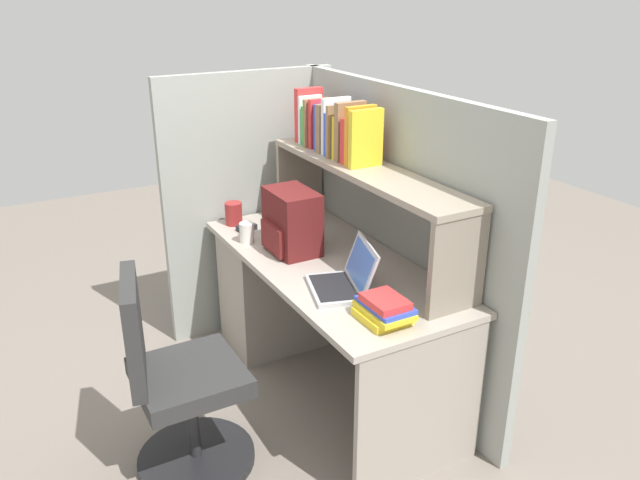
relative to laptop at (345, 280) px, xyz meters
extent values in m
plane|color=slate|center=(-0.31, 0.10, -0.78)|extent=(8.00, 8.00, 0.00)
cube|color=#AAA093|center=(-0.31, 0.10, -0.07)|extent=(1.60, 0.70, 0.03)
cube|color=#9D9388|center=(-0.86, 0.10, -0.43)|extent=(0.40, 0.64, 0.70)
cube|color=#9D9388|center=(0.47, 0.10, -0.43)|extent=(0.03, 0.64, 0.70)
cube|color=#939991|center=(-0.31, 0.48, -0.01)|extent=(1.84, 0.05, 1.55)
cube|color=#939991|center=(-1.16, 0.05, -0.01)|extent=(0.05, 1.06, 1.55)
cube|color=gray|center=(-1.01, 0.30, 0.16)|extent=(0.03, 0.28, 0.42)
cube|color=gray|center=(0.39, 0.30, 0.16)|extent=(0.03, 0.28, 0.42)
cube|color=gray|center=(-0.31, 0.30, 0.38)|extent=(1.44, 0.28, 0.03)
cube|color=red|center=(-0.91, 0.30, 0.54)|extent=(0.04, 0.15, 0.29)
cube|color=white|center=(-0.87, 0.29, 0.53)|extent=(0.02, 0.14, 0.26)
cube|color=green|center=(-0.82, 0.29, 0.50)|extent=(0.04, 0.13, 0.21)
cube|color=olive|center=(-0.78, 0.29, 0.53)|extent=(0.03, 0.16, 0.25)
cube|color=red|center=(-0.74, 0.29, 0.53)|extent=(0.03, 0.15, 0.26)
cube|color=blue|center=(-0.70, 0.30, 0.52)|extent=(0.04, 0.14, 0.24)
cube|color=olive|center=(-0.65, 0.29, 0.52)|extent=(0.04, 0.15, 0.25)
cube|color=white|center=(-0.61, 0.30, 0.54)|extent=(0.03, 0.16, 0.28)
cube|color=blue|center=(-0.56, 0.29, 0.51)|extent=(0.04, 0.14, 0.22)
cube|color=olive|center=(-0.53, 0.29, 0.53)|extent=(0.02, 0.17, 0.26)
cube|color=yellow|center=(-0.49, 0.29, 0.51)|extent=(0.03, 0.14, 0.21)
cube|color=olive|center=(-0.46, 0.29, 0.54)|extent=(0.04, 0.16, 0.29)
cube|color=red|center=(-0.40, 0.30, 0.51)|extent=(0.04, 0.16, 0.22)
cube|color=orange|center=(-0.36, 0.29, 0.54)|extent=(0.03, 0.16, 0.28)
cube|color=yellow|center=(-0.31, 0.29, 0.54)|extent=(0.03, 0.18, 0.28)
cube|color=#B7BABF|center=(-0.01, -0.04, -0.04)|extent=(0.36, 0.30, 0.02)
cube|color=black|center=(-0.01, -0.05, -0.03)|extent=(0.31, 0.24, 0.00)
cube|color=#B7BABF|center=(0.02, 0.07, 0.07)|extent=(0.32, 0.16, 0.19)
cube|color=#3F72CC|center=(0.02, 0.06, 0.07)|extent=(0.28, 0.13, 0.16)
cube|color=#591919|center=(-0.51, 0.00, 0.11)|extent=(0.30, 0.20, 0.32)
cube|color=maroon|center=(-0.51, -0.11, 0.04)|extent=(0.22, 0.04, 0.14)
cube|color=#262628|center=(-0.88, -0.10, -0.03)|extent=(0.08, 0.11, 0.03)
cylinder|color=white|center=(-0.73, -0.16, 0.00)|extent=(0.08, 0.08, 0.11)
cylinder|color=maroon|center=(-1.01, -0.13, 0.01)|extent=(0.10, 0.10, 0.13)
cube|color=yellow|center=(0.30, 0.00, -0.03)|extent=(0.19, 0.18, 0.03)
cube|color=yellow|center=(0.31, 0.00, 0.00)|extent=(0.24, 0.16, 0.02)
cube|color=blue|center=(0.31, 0.01, 0.02)|extent=(0.23, 0.16, 0.02)
cube|color=red|center=(0.32, 0.00, 0.04)|extent=(0.18, 0.14, 0.03)
cylinder|color=black|center=(-0.09, -0.71, -0.76)|extent=(0.52, 0.52, 0.04)
cylinder|color=#262628|center=(-0.09, -0.71, -0.54)|extent=(0.05, 0.05, 0.41)
cube|color=#2D2D2D|center=(-0.09, -0.71, -0.33)|extent=(0.44, 0.44, 0.08)
cube|color=#2D2D2D|center=(-0.13, -0.90, -0.07)|extent=(0.40, 0.15, 0.44)
camera|label=1|loc=(2.17, -1.32, 1.23)|focal=35.72mm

